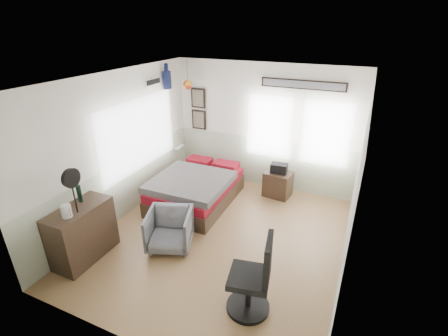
{
  "coord_description": "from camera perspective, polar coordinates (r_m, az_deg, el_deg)",
  "views": [
    {
      "loc": [
        1.96,
        -4.19,
        3.46
      ],
      "look_at": [
        -0.1,
        0.4,
        1.15
      ],
      "focal_mm": 26.0,
      "sensor_mm": 36.0,
      "label": 1
    }
  ],
  "objects": [
    {
      "name": "armchair",
      "position": [
        5.48,
        -9.55,
        -10.63
      ],
      "size": [
        0.9,
        0.91,
        0.65
      ],
      "primitive_type": "imported",
      "rotation": [
        0.0,
        0.0,
        0.35
      ],
      "color": "gray",
      "rests_on": "ground_plane"
    },
    {
      "name": "bed",
      "position": [
        6.67,
        -4.94,
        -3.67
      ],
      "size": [
        1.44,
        1.97,
        0.63
      ],
      "rotation": [
        0.0,
        0.0,
        0.01
      ],
      "color": "#35261A",
      "rests_on": "ground_plane"
    },
    {
      "name": "stand_fan",
      "position": [
        4.98,
        -25.32,
        -1.73
      ],
      "size": [
        0.08,
        0.29,
        0.7
      ],
      "rotation": [
        0.0,
        0.0,
        0.04
      ],
      "color": "black",
      "rests_on": "dresser"
    },
    {
      "name": "room_shell",
      "position": [
        5.17,
        -0.74,
        3.71
      ],
      "size": [
        4.02,
        4.52,
        2.71
      ],
      "color": "silver",
      "rests_on": "ground_plane"
    },
    {
      "name": "wall_decor",
      "position": [
        7.0,
        -2.35,
        13.44
      ],
      "size": [
        3.55,
        1.32,
        1.44
      ],
      "color": "black",
      "rests_on": "room_shell"
    },
    {
      "name": "nightstand",
      "position": [
        7.01,
        9.44,
        -2.78
      ],
      "size": [
        0.59,
        0.5,
        0.54
      ],
      "primitive_type": "cube",
      "rotation": [
        0.0,
        0.0,
        -0.13
      ],
      "color": "#35261A",
      "rests_on": "ground_plane"
    },
    {
      "name": "task_chair",
      "position": [
        4.33,
        5.28,
        -19.34
      ],
      "size": [
        0.59,
        0.59,
        1.14
      ],
      "rotation": [
        0.0,
        0.0,
        0.19
      ],
      "color": "black",
      "rests_on": "ground_plane"
    },
    {
      "name": "ground_plane",
      "position": [
        5.78,
        -0.73,
        -12.18
      ],
      "size": [
        4.0,
        4.5,
        0.01
      ],
      "primitive_type": "cube",
      "color": "olive"
    },
    {
      "name": "dresser",
      "position": [
        5.57,
        -23.62,
        -10.42
      ],
      "size": [
        0.48,
        1.0,
        0.9
      ],
      "primitive_type": "cube",
      "color": "#35261A",
      "rests_on": "ground_plane"
    },
    {
      "name": "bottle",
      "position": [
        5.44,
        -24.09,
        -4.13
      ],
      "size": [
        0.07,
        0.07,
        0.28
      ],
      "primitive_type": "cylinder",
      "color": "black",
      "rests_on": "dresser"
    },
    {
      "name": "kettle",
      "position": [
        5.13,
        -26.0,
        -6.83
      ],
      "size": [
        0.17,
        0.14,
        0.19
      ],
      "rotation": [
        0.0,
        0.0,
        0.17
      ],
      "color": "silver",
      "rests_on": "dresser"
    },
    {
      "name": "black_bag",
      "position": [
        6.84,
        9.65,
        -0.04
      ],
      "size": [
        0.35,
        0.24,
        0.2
      ],
      "primitive_type": "cube",
      "rotation": [
        0.0,
        0.0,
        0.07
      ],
      "color": "black",
      "rests_on": "nightstand"
    }
  ]
}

